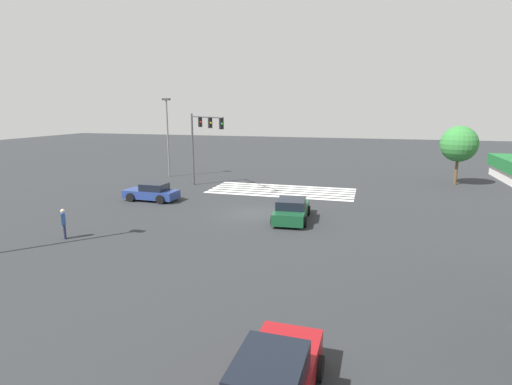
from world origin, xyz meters
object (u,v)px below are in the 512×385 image
Objects in this scene: pedestrian at (64,222)px; traffic_signal_mast at (202,134)px; tree_corner_a at (459,144)px; street_light_pole_a at (168,130)px; car_2 at (291,210)px; car_1 at (152,192)px.

traffic_signal_mast is at bearing 40.21° from pedestrian.
tree_corner_a is at bearing 1.69° from pedestrian.
traffic_signal_mast is 8.14m from street_light_pole_a.
tree_corner_a is at bearing 66.35° from traffic_signal_mast.
pedestrian is 21.20m from street_light_pole_a.
street_light_pole_a is at bearing 59.16° from pedestrian.
pedestrian is at bearing 118.27° from car_2.
car_1 is 2.49× the size of pedestrian.
pedestrian is at bearing 92.60° from car_1.
pedestrian is at bearing 44.69° from tree_corner_a.
tree_corner_a reaches higher than pedestrian.
car_2 reaches higher than car_1.
car_2 is (-11.63, 2.52, 0.02)m from car_1.
car_2 is 2.84× the size of pedestrian.
tree_corner_a is at bearing -41.64° from car_2.
street_light_pole_a reaches higher than traffic_signal_mast.
traffic_signal_mast is 1.57× the size of car_1.
car_2 is at bearing 140.21° from street_light_pole_a.
traffic_signal_mast reaches higher than car_1.
tree_corner_a is (-28.39, -3.38, -1.01)m from street_light_pole_a.
traffic_signal_mast is at bearing 21.35° from tree_corner_a.
pedestrian is (-0.25, 9.76, 0.31)m from car_1.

